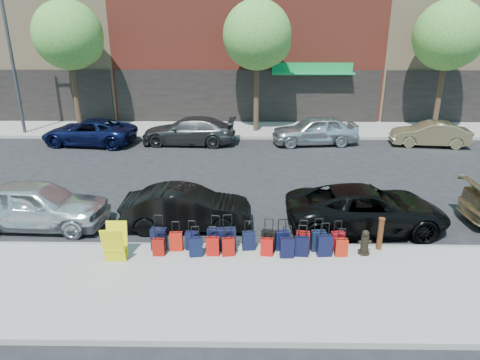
{
  "coord_description": "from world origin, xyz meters",
  "views": [
    {
      "loc": [
        -0.08,
        -15.38,
        6.1
      ],
      "look_at": [
        -0.28,
        -1.5,
        1.02
      ],
      "focal_mm": 32.0,
      "sensor_mm": 36.0,
      "label": 1
    }
  ],
  "objects_px": {
    "streetlight": "(14,52)",
    "car_far_3": "(430,134)",
    "bollard": "(380,233)",
    "car_far_0": "(89,132)",
    "fire_hydrant": "(365,243)",
    "suitcase_front_5": "(249,241)",
    "tree_left": "(71,37)",
    "car_near_0": "(36,205)",
    "car_near_1": "(187,208)",
    "display_rack": "(115,243)",
    "car_near_2": "(366,209)",
    "tree_center": "(260,37)",
    "car_far_2": "(315,130)",
    "tree_right": "(451,37)",
    "car_far_1": "(189,131)"
  },
  "relations": [
    {
      "from": "tree_right",
      "to": "fire_hydrant",
      "type": "xyz_separation_m",
      "value": [
        -7.96,
        -14.46,
        -4.94
      ]
    },
    {
      "from": "tree_center",
      "to": "car_far_2",
      "type": "distance_m",
      "value": 6.04
    },
    {
      "from": "suitcase_front_5",
      "to": "car_far_0",
      "type": "xyz_separation_m",
      "value": [
        -8.46,
        11.52,
        0.26
      ]
    },
    {
      "from": "streetlight",
      "to": "suitcase_front_5",
      "type": "bearing_deg",
      "value": -46.66
    },
    {
      "from": "car_far_0",
      "to": "suitcase_front_5",
      "type": "bearing_deg",
      "value": 43.46
    },
    {
      "from": "car_far_1",
      "to": "car_far_3",
      "type": "bearing_deg",
      "value": 92.68
    },
    {
      "from": "tree_center",
      "to": "car_near_0",
      "type": "xyz_separation_m",
      "value": [
        -7.31,
        -12.63,
        -4.65
      ]
    },
    {
      "from": "fire_hydrant",
      "to": "car_near_1",
      "type": "xyz_separation_m",
      "value": [
        -5.1,
        1.84,
        0.19
      ]
    },
    {
      "from": "car_far_2",
      "to": "car_far_3",
      "type": "bearing_deg",
      "value": 81.41
    },
    {
      "from": "fire_hydrant",
      "to": "bollard",
      "type": "xyz_separation_m",
      "value": [
        0.49,
        0.27,
        0.16
      ]
    },
    {
      "from": "display_rack",
      "to": "car_near_2",
      "type": "height_order",
      "value": "car_near_2"
    },
    {
      "from": "streetlight",
      "to": "car_far_3",
      "type": "distance_m",
      "value": 22.86
    },
    {
      "from": "car_near_1",
      "to": "car_far_1",
      "type": "bearing_deg",
      "value": 6.26
    },
    {
      "from": "suitcase_front_5",
      "to": "car_near_0",
      "type": "height_order",
      "value": "car_near_0"
    },
    {
      "from": "tree_center",
      "to": "fire_hydrant",
      "type": "height_order",
      "value": "tree_center"
    },
    {
      "from": "tree_center",
      "to": "car_far_1",
      "type": "height_order",
      "value": "tree_center"
    },
    {
      "from": "car_near_2",
      "to": "tree_right",
      "type": "bearing_deg",
      "value": -33.27
    },
    {
      "from": "tree_center",
      "to": "car_far_2",
      "type": "bearing_deg",
      "value": -40.45
    },
    {
      "from": "suitcase_front_5",
      "to": "car_far_3",
      "type": "bearing_deg",
      "value": 43.07
    },
    {
      "from": "fire_hydrant",
      "to": "bollard",
      "type": "height_order",
      "value": "bollard"
    },
    {
      "from": "tree_left",
      "to": "streetlight",
      "type": "relative_size",
      "value": 0.91
    },
    {
      "from": "tree_left",
      "to": "car_near_1",
      "type": "height_order",
      "value": "tree_left"
    },
    {
      "from": "suitcase_front_5",
      "to": "car_near_0",
      "type": "xyz_separation_m",
      "value": [
        -6.67,
        1.64,
        0.34
      ]
    },
    {
      "from": "tree_right",
      "to": "car_far_2",
      "type": "height_order",
      "value": "tree_right"
    },
    {
      "from": "tree_right",
      "to": "suitcase_front_5",
      "type": "height_order",
      "value": "tree_right"
    },
    {
      "from": "bollard",
      "to": "tree_center",
      "type": "bearing_deg",
      "value": 102.03
    },
    {
      "from": "car_far_3",
      "to": "car_near_0",
      "type": "bearing_deg",
      "value": -51.42
    },
    {
      "from": "car_near_0",
      "to": "car_near_2",
      "type": "relative_size",
      "value": 0.9
    },
    {
      "from": "tree_left",
      "to": "suitcase_front_5",
      "type": "bearing_deg",
      "value": -55.35
    },
    {
      "from": "fire_hydrant",
      "to": "car_far_0",
      "type": "height_order",
      "value": "car_far_0"
    },
    {
      "from": "fire_hydrant",
      "to": "car_far_1",
      "type": "relative_size",
      "value": 0.14
    },
    {
      "from": "tree_right",
      "to": "car_far_2",
      "type": "distance_m",
      "value": 9.21
    },
    {
      "from": "bollard",
      "to": "tree_right",
      "type": "bearing_deg",
      "value": 62.23
    },
    {
      "from": "display_rack",
      "to": "tree_left",
      "type": "bearing_deg",
      "value": 112.65
    },
    {
      "from": "streetlight",
      "to": "car_far_3",
      "type": "xyz_separation_m",
      "value": [
        22.41,
        -2.06,
        -4.01
      ]
    },
    {
      "from": "car_far_0",
      "to": "car_far_2",
      "type": "xyz_separation_m",
      "value": [
        12.05,
        0.23,
        0.09
      ]
    },
    {
      "from": "fire_hydrant",
      "to": "car_far_2",
      "type": "bearing_deg",
      "value": 82.42
    },
    {
      "from": "car_far_2",
      "to": "car_far_0",
      "type": "bearing_deg",
      "value": -95.13
    },
    {
      "from": "bollard",
      "to": "suitcase_front_5",
      "type": "bearing_deg",
      "value": -178.84
    },
    {
      "from": "display_rack",
      "to": "car_far_0",
      "type": "relative_size",
      "value": 0.21
    },
    {
      "from": "suitcase_front_5",
      "to": "tree_left",
      "type": "bearing_deg",
      "value": 117.57
    },
    {
      "from": "car_near_2",
      "to": "car_far_3",
      "type": "distance_m",
      "value": 11.51
    },
    {
      "from": "car_near_0",
      "to": "car_near_1",
      "type": "distance_m",
      "value": 4.75
    },
    {
      "from": "bollard",
      "to": "car_far_0",
      "type": "xyz_separation_m",
      "value": [
        -12.13,
        11.45,
        0.04
      ]
    },
    {
      "from": "fire_hydrant",
      "to": "car_far_1",
      "type": "bearing_deg",
      "value": 112.4
    },
    {
      "from": "car_near_1",
      "to": "car_far_2",
      "type": "height_order",
      "value": "car_far_2"
    },
    {
      "from": "bollard",
      "to": "streetlight",
      "type": "bearing_deg",
      "value": 140.66
    },
    {
      "from": "bollard",
      "to": "car_far_2",
      "type": "bearing_deg",
      "value": 90.38
    },
    {
      "from": "tree_right",
      "to": "car_near_0",
      "type": "bearing_deg",
      "value": -144.66
    },
    {
      "from": "suitcase_front_5",
      "to": "car_near_1",
      "type": "xyz_separation_m",
      "value": [
        -1.93,
        1.65,
        0.24
      ]
    }
  ]
}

